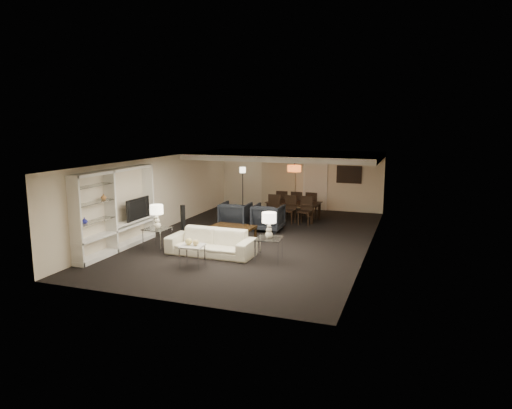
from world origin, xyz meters
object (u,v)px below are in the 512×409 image
at_px(coffee_table, 233,233).
at_px(side_table_right, 269,250).
at_px(floor_lamp, 243,188).
at_px(chair_nm, 289,210).
at_px(vase_blue, 84,221).
at_px(table_lamp_left, 157,217).
at_px(chair_nl, 273,209).
at_px(sofa, 211,242).
at_px(vase_amber, 104,197).
at_px(side_table_left, 158,239).
at_px(marble_table, 193,256).
at_px(armchair_right, 268,218).
at_px(television, 135,209).
at_px(chair_fm, 298,204).
at_px(chair_nr, 305,211).
at_px(floor_speaker, 183,221).
at_px(chair_fr, 313,205).
at_px(table_lamp_right, 269,225).
at_px(armchair_left, 236,215).
at_px(dining_table, 293,211).
at_px(pendant_light, 294,168).
at_px(chair_fl, 283,203).

relative_size(coffee_table, side_table_right, 2.00).
bearing_deg(floor_lamp, chair_nm, -40.27).
distance_m(vase_blue, floor_lamp, 8.74).
bearing_deg(chair_nm, coffee_table, -103.01).
xyz_separation_m(table_lamp_left, chair_nl, (2.06, 4.61, -0.46)).
height_order(sofa, vase_amber, vase_amber).
xyz_separation_m(sofa, chair_nm, (0.96, 4.61, 0.15)).
distance_m(side_table_left, marble_table, 2.03).
distance_m(armchair_right, side_table_left, 4.02).
bearing_deg(chair_nl, floor_lamp, 126.63).
xyz_separation_m(table_lamp_left, marble_table, (1.70, -1.10, -0.69)).
bearing_deg(television, floor_lamp, -8.64).
height_order(chair_nm, chair_fm, same).
height_order(chair_nm, chair_nr, same).
xyz_separation_m(table_lamp_left, floor_speaker, (-0.08, 1.67, -0.46)).
height_order(side_table_left, chair_nm, chair_nm).
bearing_deg(chair_fr, television, 58.54).
bearing_deg(table_lamp_right, chair_fm, 97.13).
height_order(armchair_left, chair_nm, chair_nm).
bearing_deg(armchair_right, vase_blue, 57.08).
bearing_deg(dining_table, television, -121.95).
bearing_deg(vase_blue, chair_fm, 64.36).
distance_m(armchair_left, floor_speaker, 2.01).
bearing_deg(floor_speaker, side_table_right, -3.85).
height_order(sofa, chair_nl, chair_nl).
bearing_deg(chair_fm, chair_nm, 91.28).
bearing_deg(pendant_light, vase_amber, -118.61).
bearing_deg(chair_fr, side_table_right, 97.61).
height_order(chair_fl, chair_fm, same).
bearing_deg(floor_speaker, table_lamp_right, -3.85).
distance_m(coffee_table, chair_fm, 4.42).
bearing_deg(floor_lamp, table_lamp_left, -89.82).
bearing_deg(table_lamp_right, dining_table, 98.00).
relative_size(side_table_left, chair_nr, 0.66).
xyz_separation_m(table_lamp_right, chair_nr, (-0.14, 4.61, -0.46)).
height_order(chair_nm, chair_fr, same).
relative_size(side_table_left, table_lamp_right, 0.97).
xyz_separation_m(television, floor_speaker, (0.93, 1.27, -0.56)).
bearing_deg(vase_blue, marble_table, 14.20).
xyz_separation_m(coffee_table, vase_amber, (-2.74, -2.58, 1.40)).
relative_size(side_table_right, chair_nr, 0.66).
height_order(armchair_right, chair_nm, chair_nm).
bearing_deg(vase_blue, armchair_left, 67.23).
bearing_deg(table_lamp_right, armchair_left, 124.88).
relative_size(armchair_left, chair_nl, 0.98).
relative_size(chair_nr, chair_fl, 1.00).
distance_m(side_table_left, floor_lamp, 6.91).
relative_size(table_lamp_left, floor_lamp, 0.39).
bearing_deg(marble_table, coffee_table, 90.00).
height_order(coffee_table, chair_nr, chair_nr).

